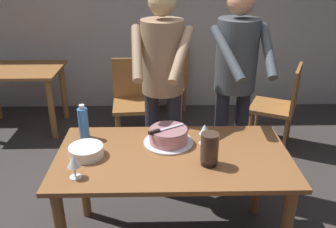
{
  "coord_description": "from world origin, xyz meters",
  "views": [
    {
      "loc": [
        -0.08,
        -1.99,
        1.94
      ],
      "look_at": [
        -0.03,
        0.3,
        0.9
      ],
      "focal_mm": 38.12,
      "sensor_mm": 36.0,
      "label": 1
    }
  ],
  "objects": [
    {
      "name": "background_chair_1",
      "position": [
        0.04,
        2.3,
        0.49
      ],
      "size": [
        0.51,
        0.51,
        0.9
      ],
      "color": "#9E6633",
      "rests_on": "ground_plane"
    },
    {
      "name": "main_dining_table",
      "position": [
        0.0,
        0.0,
        0.63
      ],
      "size": [
        1.51,
        0.8,
        0.75
      ],
      "color": "brown",
      "rests_on": "ground_plane"
    },
    {
      "name": "back_wall",
      "position": [
        0.0,
        2.62,
        1.35
      ],
      "size": [
        10.0,
        0.12,
        2.7
      ],
      "primitive_type": "cube",
      "color": "#BCB7AD",
      "rests_on": "ground_plane"
    },
    {
      "name": "background_chair_0",
      "position": [
        -0.37,
        1.64,
        0.49
      ],
      "size": [
        0.47,
        0.47,
        0.9
      ],
      "color": "#9E6633",
      "rests_on": "ground_plane"
    },
    {
      "name": "cake_knife",
      "position": [
        -0.09,
        0.11,
        0.87
      ],
      "size": [
        0.24,
        0.16,
        0.02
      ],
      "color": "silver",
      "rests_on": "cake_on_platter"
    },
    {
      "name": "water_bottle",
      "position": [
        -0.61,
        0.24,
        0.86
      ],
      "size": [
        0.07,
        0.07,
        0.25
      ],
      "color": "#387AC6",
      "rests_on": "main_dining_table"
    },
    {
      "name": "background_table",
      "position": [
        -1.71,
        1.92,
        0.58
      ],
      "size": [
        1.0,
        0.7,
        0.74
      ],
      "color": "#9E6633",
      "rests_on": "ground_plane"
    },
    {
      "name": "person_standing_beside",
      "position": [
        0.51,
        0.64,
        1.08
      ],
      "size": [
        0.46,
        0.57,
        1.72
      ],
      "color": "#2D2D38",
      "rests_on": "ground_plane"
    },
    {
      "name": "plate_stack",
      "position": [
        -0.55,
        -0.01,
        0.79
      ],
      "size": [
        0.22,
        0.22,
        0.07
      ],
      "color": "white",
      "rests_on": "main_dining_table"
    },
    {
      "name": "wine_glass_near",
      "position": [
        -0.57,
        -0.25,
        0.85
      ],
      "size": [
        0.08,
        0.08,
        0.14
      ],
      "color": "silver",
      "rests_on": "main_dining_table"
    },
    {
      "name": "cake_on_platter",
      "position": [
        -0.03,
        0.15,
        0.8
      ],
      "size": [
        0.34,
        0.34,
        0.11
      ],
      "color": "silver",
      "rests_on": "main_dining_table"
    },
    {
      "name": "person_cutting_cake",
      "position": [
        -0.06,
        0.61,
        1.08
      ],
      "size": [
        0.46,
        0.57,
        1.72
      ],
      "color": "#2D2D38",
      "rests_on": "ground_plane"
    },
    {
      "name": "background_chair_2",
      "position": [
        1.19,
        1.45,
        0.49
      ],
      "size": [
        0.59,
        0.59,
        0.9
      ],
      "color": "#9E6633",
      "rests_on": "ground_plane"
    },
    {
      "name": "wine_glass_far",
      "position": [
        0.22,
        0.14,
        0.85
      ],
      "size": [
        0.08,
        0.08,
        0.14
      ],
      "color": "silver",
      "rests_on": "main_dining_table"
    },
    {
      "name": "hurricane_lamp",
      "position": [
        0.22,
        -0.12,
        0.86
      ],
      "size": [
        0.11,
        0.11,
        0.21
      ],
      "color": "black",
      "rests_on": "main_dining_table"
    }
  ]
}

